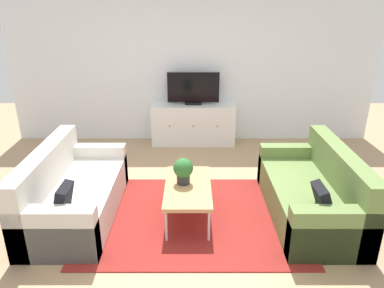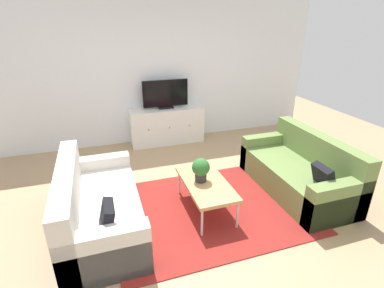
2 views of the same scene
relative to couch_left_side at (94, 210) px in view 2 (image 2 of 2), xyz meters
The scene contains 9 objects.
ground_plane 1.47m from the couch_left_side, ahead, with size 10.00×10.00×0.00m, color tan.
wall_back 3.20m from the couch_left_side, 61.57° to the left, with size 6.40×0.12×2.70m, color white.
area_rug 1.46m from the couch_left_side, ahead, with size 2.50×1.90×0.01m, color maroon.
couch_left_side is the anchor object (origin of this frame).
couch_right_side 2.87m from the couch_left_side, ahead, with size 0.86×1.78×0.83m.
coffee_table 1.39m from the couch_left_side, ahead, with size 0.53×1.03×0.42m.
potted_plant 1.36m from the couch_left_side, ahead, with size 0.23×0.23×0.31m.
tv_console 2.78m from the couch_left_side, 58.59° to the left, with size 1.45×0.47×0.72m.
flat_screen_tv 2.89m from the couch_left_side, 58.81° to the left, with size 0.89×0.16×0.56m.
Camera 2 is at (-1.23, -3.13, 2.33)m, focal length 27.16 mm.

